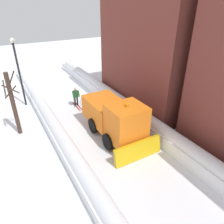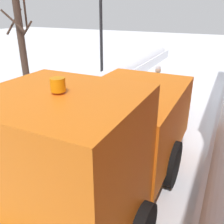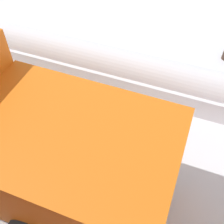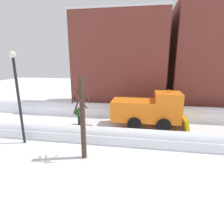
# 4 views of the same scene
# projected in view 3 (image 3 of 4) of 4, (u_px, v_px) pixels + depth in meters

# --- Properties ---
(ground_plane) EXTENTS (80.00, 80.00, 0.00)m
(ground_plane) POSITION_uv_depth(u_px,v_px,m) (16.00, 146.00, 6.63)
(ground_plane) COLOR white
(snowbank_right) EXTENTS (1.10, 36.00, 1.06)m
(snowbank_right) POSITION_uv_depth(u_px,v_px,m) (70.00, 57.00, 8.10)
(snowbank_right) COLOR white
(snowbank_right) RESTS_ON ground
(plow_truck) EXTENTS (3.20, 5.98, 3.12)m
(plow_truck) POSITION_uv_depth(u_px,v_px,m) (7.00, 134.00, 5.03)
(plow_truck) COLOR orange
(plow_truck) RESTS_ON ground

